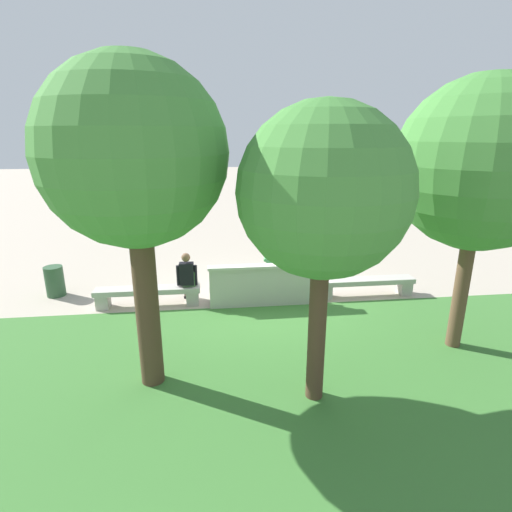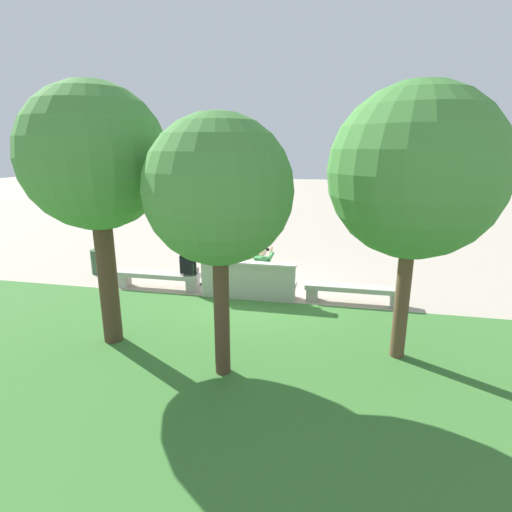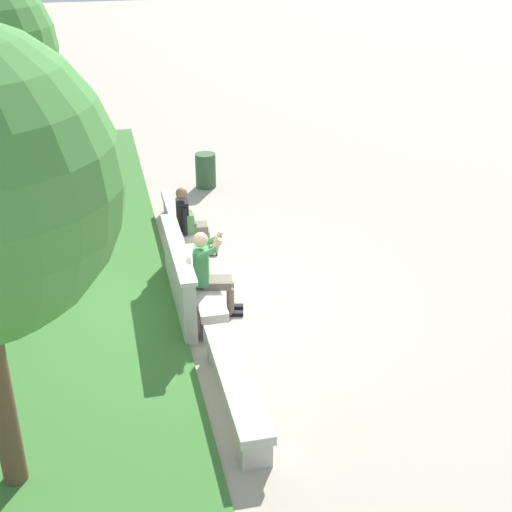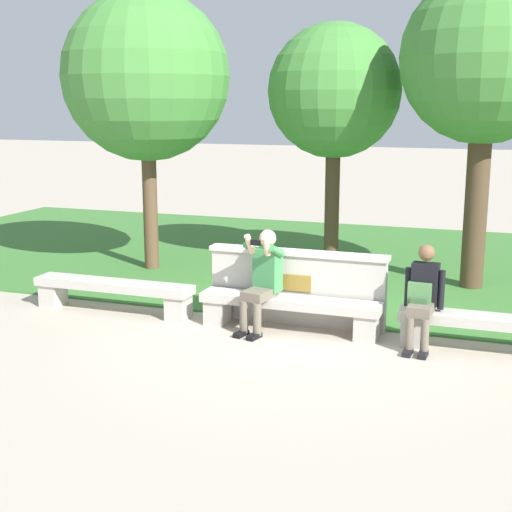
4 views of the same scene
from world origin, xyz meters
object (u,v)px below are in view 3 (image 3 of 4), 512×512
Objects in this scene: bench_mid at (179,219)px; person_photographer at (209,269)px; backpack at (188,223)px; person_distant at (189,220)px; bench_near at (202,284)px; bench_main at (236,384)px; trash_bin at (206,170)px.

person_photographer reaches higher than bench_mid.
backpack is at bearing -177.40° from bench_mid.
bench_mid is 1.90× the size of person_distant.
backpack is at bearing 0.91° from person_photographer.
bench_near is at bearing 180.00° from bench_mid.
backpack is at bearing -1.50° from bench_near.
person_photographer reaches higher than backpack.
bench_mid is (2.62, 0.00, 0.00)m from bench_near.
bench_main is 5.60× the size of backpack.
bench_near is 1.00× the size of bench_mid.
trash_bin is at bearing -14.42° from backpack.
trash_bin reaches higher than bench_mid.
bench_near is 5.06m from trash_bin.
backpack is (-0.96, -0.04, 0.31)m from bench_mid.
bench_near is 5.60× the size of backpack.
backpack reaches higher than bench_main.
person_photographer is (2.28, -0.08, 0.43)m from bench_main.
person_distant is at bearing 165.78° from trash_bin.
person_photographer reaches higher than bench_near.
bench_mid is 2.53m from trash_bin.
trash_bin is (2.36, -0.90, 0.06)m from bench_mid.
bench_mid is at bearing 1.46° from person_photographer.
bench_near is 2.62m from bench_mid.
person_photographer is at bearing -179.74° from person_distant.
bench_near and bench_mid have the same top height.
bench_main is at bearing 178.10° from person_photographer.
bench_near is 1.69m from backpack.
person_photographer is 5.40m from trash_bin.
person_photographer is at bearing -1.90° from bench_main.
bench_main is at bearing 173.27° from trash_bin.
person_distant is (4.32, -0.07, 0.36)m from bench_main.
bench_mid is 2.99m from person_photographer.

